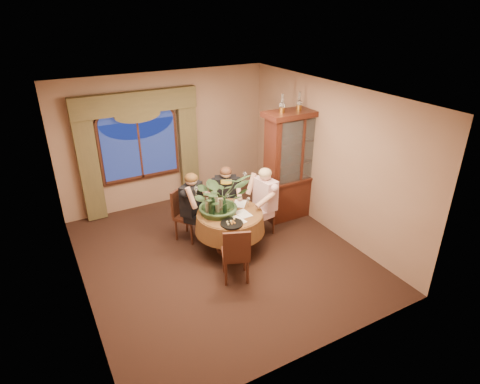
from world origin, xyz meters
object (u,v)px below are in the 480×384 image
person_scarf (226,198)px  dining_table (230,231)px  oil_lamp_center (299,101)px  wine_bottle_0 (217,206)px  chair_front_left (235,253)px  person_back (192,208)px  oil_lamp_right (316,99)px  chair_right (261,211)px  oil_lamp_left (282,103)px  person_pink (265,203)px  wine_bottle_2 (207,207)px  olive_bowl (231,212)px  centerpiece_plant (219,178)px  wine_bottle_1 (212,208)px  wine_bottle_4 (211,210)px  chair_back_right (229,206)px  china_cabinet (295,165)px  chair_back (188,215)px  wine_bottle_3 (225,206)px  stoneware_vase (220,204)px  wine_bottle_5 (213,204)px

person_scarf → dining_table: bearing=90.0°
oil_lamp_center → wine_bottle_0: bearing=-165.5°
chair_front_left → person_back: (-0.16, 1.36, 0.20)m
oil_lamp_right → chair_right: 2.36m
oil_lamp_left → oil_lamp_center: bearing=0.0°
person_pink → wine_bottle_2: (-1.16, -0.02, 0.22)m
olive_bowl → wine_bottle_0: wine_bottle_0 is taller
dining_table → centerpiece_plant: 1.02m
wine_bottle_1 → wine_bottle_4: size_ratio=1.00×
person_pink → chair_right: bearing=7.0°
dining_table → wine_bottle_4: wine_bottle_4 is taller
oil_lamp_center → person_scarf: bearing=174.2°
chair_back_right → china_cabinet: bearing=-158.8°
person_scarf → olive_bowl: (-0.28, -0.74, 0.13)m
centerpiece_plant → olive_bowl: (0.14, -0.16, -0.61)m
dining_table → wine_bottle_2: wine_bottle_2 is taller
chair_back → wine_bottle_3: wine_bottle_3 is taller
olive_bowl → wine_bottle_0: 0.27m
chair_front_left → wine_bottle_4: wine_bottle_4 is taller
person_scarf → olive_bowl: size_ratio=7.71×
chair_back_right → stoneware_vase: 0.81m
chair_right → person_pink: (0.03, -0.09, 0.21)m
person_pink → centerpiece_plant: (-0.91, 0.01, 0.69)m
person_back → wine_bottle_1: 0.64m
oil_lamp_left → wine_bottle_2: size_ratio=1.03×
oil_lamp_left → wine_bottle_5: 2.22m
dining_table → chair_back: chair_back is taller
person_back → oil_lamp_left: bearing=141.4°
person_pink → chair_back_right: bearing=30.9°
chair_right → person_back: bearing=57.0°
wine_bottle_0 → chair_back: bearing=113.2°
person_scarf → centerpiece_plant: size_ratio=1.17×
centerpiece_plant → person_scarf: bearing=54.9°
oil_lamp_left → stoneware_vase: 2.15m
oil_lamp_center → chair_back: oil_lamp_center is taller
oil_lamp_right → wine_bottle_3: bearing=-165.4°
centerpiece_plant → olive_bowl: bearing=-48.9°
person_pink → olive_bowl: bearing=92.3°
oil_lamp_center → chair_right: 2.16m
oil_lamp_center → centerpiece_plant: 2.17m
chair_right → wine_bottle_5: wine_bottle_5 is taller
oil_lamp_center → chair_right: size_ratio=0.35×
chair_back → wine_bottle_0: bearing=79.0°
oil_lamp_center → chair_front_left: oil_lamp_center is taller
person_scarf → wine_bottle_3: size_ratio=3.93×
wine_bottle_0 → wine_bottle_2: bearing=165.6°
person_pink → stoneware_vase: person_pink is taller
centerpiece_plant → wine_bottle_0: centerpiece_plant is taller
oil_lamp_right → wine_bottle_1: (-2.47, -0.55, -1.45)m
centerpiece_plant → wine_bottle_1: (-0.20, -0.11, -0.47)m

